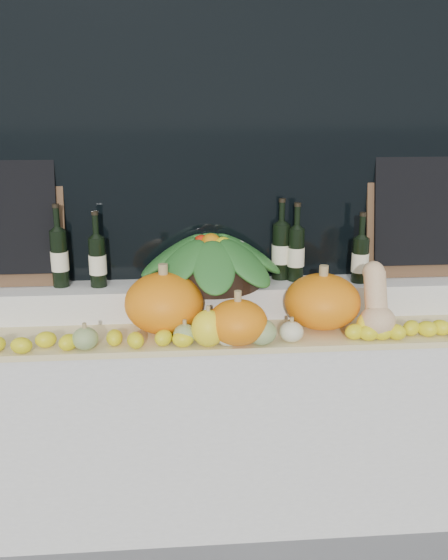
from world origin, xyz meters
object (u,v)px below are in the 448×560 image
at_px(butternut_squash, 376,305).
at_px(wine_bottle_tall, 281,251).
at_px(pumpkin_right, 322,301).
at_px(pumpkin_left, 164,303).
at_px(produce_bowl, 211,259).

relative_size(butternut_squash, wine_bottle_tall, 0.79).
bearing_deg(pumpkin_right, pumpkin_left, 179.28).
distance_m(pumpkin_right, produce_bowl, 0.52).
height_order(pumpkin_left, wine_bottle_tall, wine_bottle_tall).
bearing_deg(wine_bottle_tall, produce_bowl, -168.66).
relative_size(pumpkin_left, pumpkin_right, 1.02).
bearing_deg(butternut_squash, wine_bottle_tall, 131.43).
distance_m(pumpkin_left, pumpkin_right, 0.65).
height_order(pumpkin_left, butternut_squash, butternut_squash).
bearing_deg(butternut_squash, pumpkin_right, 155.53).
relative_size(produce_bowl, wine_bottle_tall, 1.82).
xyz_separation_m(pumpkin_right, produce_bowl, (-0.45, 0.22, 0.13)).
xyz_separation_m(pumpkin_right, wine_bottle_tall, (-0.13, 0.28, 0.15)).
bearing_deg(pumpkin_right, butternut_squash, -24.47).
bearing_deg(pumpkin_right, wine_bottle_tall, 114.64).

